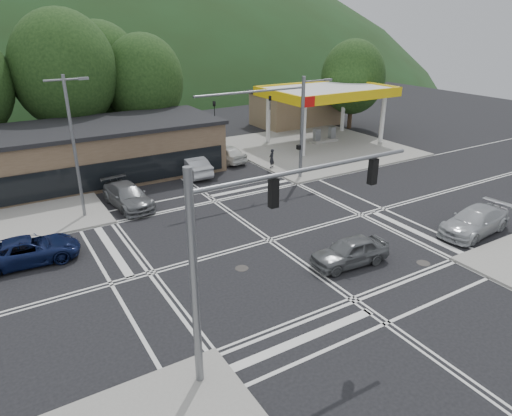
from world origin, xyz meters
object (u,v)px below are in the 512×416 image
car_grey_center (350,251)px  car_silver_east (475,221)px  car_queue_b (226,153)px  car_blue_west (29,250)px  pedestrian (272,158)px  car_northbound (128,196)px  car_queue_a (191,165)px

car_grey_center → car_silver_east: car_silver_east is taller
car_silver_east → car_queue_b: (-5.88, 20.88, 0.01)m
car_blue_west → pedestrian: size_ratio=3.13×
car_queue_b → pedestrian: pedestrian is taller
car_grey_center → car_northbound: size_ratio=0.81×
car_queue_a → car_northbound: car_queue_a is taller
car_grey_center → car_queue_a: car_queue_a is taller
car_queue_b → pedestrian: bearing=110.8°
car_queue_a → pedestrian: 6.84m
car_silver_east → pedestrian: pedestrian is taller
car_queue_a → car_blue_west: bearing=33.8°
car_blue_west → car_queue_b: 20.61m
car_silver_east → car_blue_west: bearing=-118.5°
car_queue_b → pedestrian: (2.32, -4.01, 0.19)m
car_grey_center → car_blue_west: bearing=-117.1°
car_grey_center → car_northbound: car_northbound is taller
car_grey_center → car_queue_b: car_queue_b is taller
car_blue_west → car_queue_a: car_queue_a is taller
car_silver_east → car_grey_center: bearing=-101.9°
car_grey_center → car_queue_b: (3.10, 19.88, 0.04)m
car_blue_west → pedestrian: bearing=-66.5°
car_blue_west → car_queue_a: (13.25, 9.12, 0.11)m
car_blue_west → car_queue_b: size_ratio=1.12×
car_northbound → car_blue_west: bearing=-149.3°
car_blue_west → car_queue_a: 16.08m
car_silver_east → car_northbound: bearing=-137.5°
car_northbound → pedestrian: 13.15m
car_blue_west → pedestrian: pedestrian is taller
car_queue_a → car_northbound: 7.68m
pedestrian → car_queue_b: bearing=-86.4°
car_grey_center → car_silver_east: 9.04m
car_blue_west → car_queue_b: car_queue_b is taller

